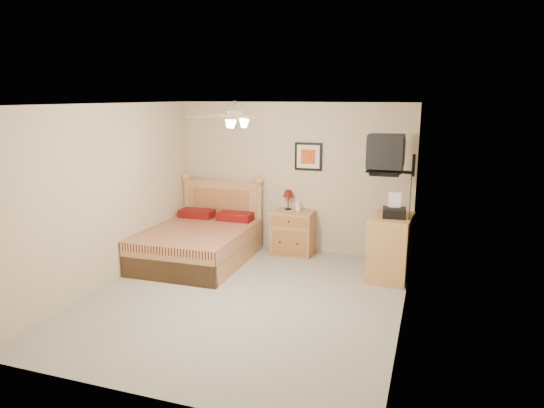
# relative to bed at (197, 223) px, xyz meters

# --- Properties ---
(floor) EXTENTS (4.50, 4.50, 0.00)m
(floor) POSITION_rel_bed_xyz_m (1.24, -1.12, -0.64)
(floor) COLOR gray
(floor) RESTS_ON ground
(ceiling) EXTENTS (4.00, 4.50, 0.04)m
(ceiling) POSITION_rel_bed_xyz_m (1.24, -1.12, 1.86)
(ceiling) COLOR white
(ceiling) RESTS_ON ground
(wall_back) EXTENTS (4.00, 0.04, 2.50)m
(wall_back) POSITION_rel_bed_xyz_m (1.24, 1.13, 0.61)
(wall_back) COLOR #BEAA8C
(wall_back) RESTS_ON ground
(wall_front) EXTENTS (4.00, 0.04, 2.50)m
(wall_front) POSITION_rel_bed_xyz_m (1.24, -3.37, 0.61)
(wall_front) COLOR #BEAA8C
(wall_front) RESTS_ON ground
(wall_left) EXTENTS (0.04, 4.50, 2.50)m
(wall_left) POSITION_rel_bed_xyz_m (-0.76, -1.12, 0.61)
(wall_left) COLOR #BEAA8C
(wall_left) RESTS_ON ground
(wall_right) EXTENTS (0.04, 4.50, 2.50)m
(wall_right) POSITION_rel_bed_xyz_m (3.24, -1.12, 0.61)
(wall_right) COLOR #BEAA8C
(wall_right) RESTS_ON ground
(bed) EXTENTS (1.53, 1.99, 1.27)m
(bed) POSITION_rel_bed_xyz_m (0.00, 0.00, 0.00)
(bed) COLOR #9F6741
(bed) RESTS_ON ground
(nightstand) EXTENTS (0.68, 0.52, 0.73)m
(nightstand) POSITION_rel_bed_xyz_m (1.32, 0.88, -0.27)
(nightstand) COLOR #A26840
(nightstand) RESTS_ON ground
(table_lamp) EXTENTS (0.24, 0.24, 0.34)m
(table_lamp) POSITION_rel_bed_xyz_m (1.21, 0.98, 0.26)
(table_lamp) COLOR #611111
(table_lamp) RESTS_ON nightstand
(lotion_bottle) EXTENTS (0.11, 0.11, 0.21)m
(lotion_bottle) POSITION_rel_bed_xyz_m (1.40, 0.91, 0.20)
(lotion_bottle) COLOR white
(lotion_bottle) RESTS_ON nightstand
(framed_picture) EXTENTS (0.46, 0.04, 0.46)m
(framed_picture) POSITION_rel_bed_xyz_m (1.51, 1.11, 0.98)
(framed_picture) COLOR black
(framed_picture) RESTS_ON wall_back
(dresser) EXTENTS (0.61, 0.83, 0.93)m
(dresser) POSITION_rel_bed_xyz_m (2.97, 0.25, -0.17)
(dresser) COLOR #A5633B
(dresser) RESTS_ON ground
(fax_machine) EXTENTS (0.35, 0.36, 0.33)m
(fax_machine) POSITION_rel_bed_xyz_m (3.00, 0.19, 0.46)
(fax_machine) COLOR black
(fax_machine) RESTS_ON dresser
(magazine_lower) EXTENTS (0.22, 0.27, 0.02)m
(magazine_lower) POSITION_rel_bed_xyz_m (2.89, 0.51, 0.30)
(magazine_lower) COLOR #BEAE99
(magazine_lower) RESTS_ON dresser
(magazine_upper) EXTENTS (0.20, 0.25, 0.02)m
(magazine_upper) POSITION_rel_bed_xyz_m (2.90, 0.54, 0.32)
(magazine_upper) COLOR gray
(magazine_upper) RESTS_ON magazine_lower
(wall_tv) EXTENTS (0.56, 0.46, 0.58)m
(wall_tv) POSITION_rel_bed_xyz_m (2.99, 0.22, 1.17)
(wall_tv) COLOR black
(wall_tv) RESTS_ON wall_right
(ceiling_fan) EXTENTS (1.14, 1.14, 0.28)m
(ceiling_fan) POSITION_rel_bed_xyz_m (1.24, -1.32, 1.72)
(ceiling_fan) COLOR silver
(ceiling_fan) RESTS_ON ceiling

